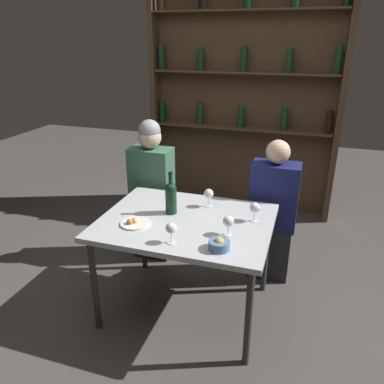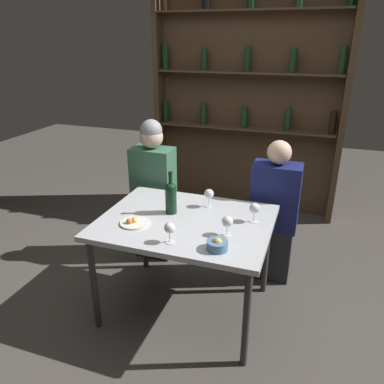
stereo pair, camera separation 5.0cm
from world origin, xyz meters
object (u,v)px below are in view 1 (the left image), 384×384
wine_glass_0 (171,229)px  wine_glass_1 (209,194)px  wine_bottle (171,196)px  wine_glass_3 (255,208)px  seated_person_left (152,193)px  wine_glass_2 (228,222)px  seated_person_right (272,215)px  snack_bowl (219,244)px  food_plate_0 (135,223)px

wine_glass_0 → wine_glass_1: bearing=82.7°
wine_bottle → wine_glass_3: (0.57, 0.05, -0.03)m
wine_bottle → seated_person_left: seated_person_left is taller
wine_glass_2 → wine_glass_1: bearing=121.7°
wine_bottle → seated_person_right: (0.65, 0.55, -0.31)m
snack_bowl → seated_person_left: seated_person_left is taller
food_plate_0 → wine_glass_3: bearing=21.3°
wine_glass_3 → snack_bowl: (-0.14, -0.42, -0.06)m
seated_person_left → wine_bottle: bearing=-54.8°
wine_glass_2 → wine_glass_3: 0.27m
wine_glass_2 → wine_glass_3: size_ratio=0.96×
wine_glass_3 → food_plate_0: wine_glass_3 is taller
snack_bowl → seated_person_left: bearing=131.8°
wine_glass_1 → seated_person_right: seated_person_right is taller
wine_glass_1 → seated_person_left: 0.74m
wine_glass_0 → wine_glass_2: bearing=33.4°
food_plate_0 → snack_bowl: bearing=-12.4°
wine_bottle → wine_glass_1: 0.29m
wine_bottle → wine_glass_0: wine_bottle is taller
wine_glass_3 → seated_person_left: (-0.96, 0.50, -0.21)m
wine_glass_3 → wine_glass_2: bearing=-117.7°
wine_bottle → wine_glass_2: size_ratio=2.37×
seated_person_left → seated_person_right: seated_person_left is taller
wine_glass_0 → food_plate_0: size_ratio=0.67×
wine_glass_1 → seated_person_right: size_ratio=0.12×
wine_glass_0 → seated_person_right: bearing=61.7°
food_plate_0 → seated_person_right: 1.15m
wine_bottle → seated_person_left: 0.72m
wine_glass_2 → seated_person_left: size_ratio=0.10×
wine_glass_0 → wine_glass_1: (0.07, 0.57, 0.00)m
wine_glass_1 → snack_bowl: wine_glass_1 is taller
wine_bottle → wine_glass_2: (0.45, -0.18, -0.04)m
wine_glass_2 → wine_glass_3: (0.12, 0.24, 0.01)m
wine_glass_0 → seated_person_left: 1.10m
wine_glass_3 → snack_bowl: size_ratio=1.05×
food_plate_0 → snack_bowl: 0.62m
wine_glass_2 → seated_person_left: bearing=138.6°
wine_bottle → wine_glass_1: (0.22, 0.19, -0.03)m
wine_glass_0 → wine_bottle: bearing=110.9°
seated_person_left → food_plate_0: bearing=-74.3°
seated_person_left → wine_glass_3: bearing=-27.5°
snack_bowl → seated_person_left: size_ratio=0.10×
wine_glass_0 → food_plate_0: 0.36m
wine_bottle → wine_glass_2: 0.48m
wine_bottle → seated_person_right: bearing=40.4°
wine_glass_2 → food_plate_0: (-0.62, -0.05, -0.08)m
snack_bowl → seated_person_right: 0.97m
wine_bottle → wine_glass_3: wine_bottle is taller
wine_glass_1 → seated_person_left: seated_person_left is taller
wine_glass_1 → snack_bowl: bearing=-68.7°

